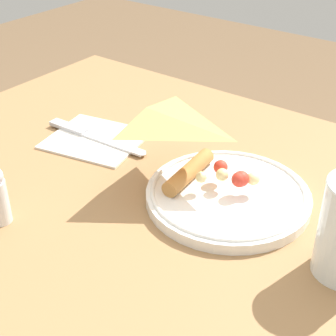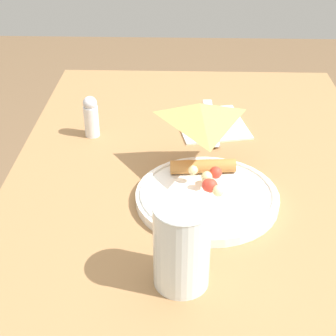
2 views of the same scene
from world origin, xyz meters
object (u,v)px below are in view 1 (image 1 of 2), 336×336
Objects in this scene: napkin_folded at (96,139)px; butter_knife at (91,135)px; dining_table at (160,242)px; plate_pizza at (228,192)px.

butter_knife is (-0.01, -0.00, 0.00)m from napkin_folded.
napkin_folded is 0.86× the size of butter_knife.
plate_pizza is at bearing 5.69° from dining_table.
napkin_folded reaches higher than dining_table.
dining_table is 3.93× the size of plate_pizza.
butter_knife is (-0.29, 0.02, -0.01)m from plate_pizza.
plate_pizza is 0.29m from butter_knife.
dining_table is 0.19m from plate_pizza.
butter_knife is (-0.17, 0.03, 0.14)m from dining_table.
napkin_folded is (-0.16, 0.03, 0.13)m from dining_table.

